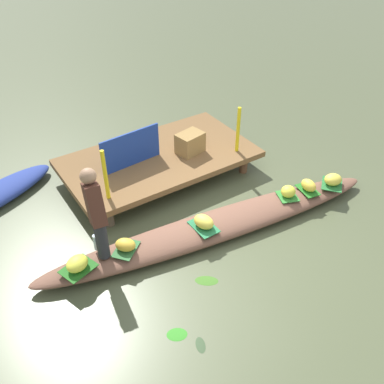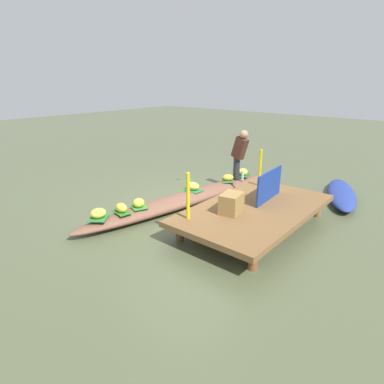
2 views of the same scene
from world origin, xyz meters
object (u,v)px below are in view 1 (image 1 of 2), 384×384
at_px(banana_bunch_1, 125,245).
at_px(banana_bunch_2, 288,191).
at_px(market_banner, 131,149).
at_px(banana_bunch_5, 204,222).
at_px(banana_bunch_3, 309,185).
at_px(vendor_boat, 217,226).
at_px(banana_bunch_4, 77,264).
at_px(water_bottle, 96,242).
at_px(produce_crate, 190,143).
at_px(banana_bunch_0, 333,180).
at_px(vendor_person, 96,211).

bearing_deg(banana_bunch_1, banana_bunch_2, -7.32).
bearing_deg(market_banner, banana_bunch_5, -88.13).
distance_m(banana_bunch_3, banana_bunch_5, 1.86).
xyz_separation_m(vendor_boat, banana_bunch_1, (-1.37, 0.17, 0.21)).
distance_m(banana_bunch_4, water_bottle, 0.40).
bearing_deg(market_banner, produce_crate, -15.33).
height_order(banana_bunch_2, produce_crate, produce_crate).
relative_size(banana_bunch_3, water_bottle, 1.15).
distance_m(banana_bunch_2, banana_bunch_3, 0.38).
bearing_deg(banana_bunch_0, market_banner, 140.22).
bearing_deg(water_bottle, market_banner, 47.72).
bearing_deg(banana_bunch_1, banana_bunch_3, -7.48).
xyz_separation_m(banana_bunch_2, banana_bunch_3, (0.38, -0.06, -0.00)).
bearing_deg(banana_bunch_5, produce_crate, 62.83).
bearing_deg(water_bottle, produce_crate, 27.38).
bearing_deg(water_bottle, banana_bunch_1, -35.15).
height_order(banana_bunch_5, water_bottle, water_bottle).
bearing_deg(banana_bunch_5, water_bottle, 163.50).
bearing_deg(banana_bunch_4, banana_bunch_0, -7.22).
height_order(banana_bunch_2, banana_bunch_3, banana_bunch_2).
relative_size(vendor_person, produce_crate, 2.82).
xyz_separation_m(vendor_boat, banana_bunch_3, (1.60, -0.22, 0.22)).
relative_size(banana_bunch_5, vendor_person, 0.25).
relative_size(banana_bunch_5, produce_crate, 0.71).
distance_m(banana_bunch_1, banana_bunch_3, 2.99).
height_order(banana_bunch_4, produce_crate, produce_crate).
xyz_separation_m(banana_bunch_0, water_bottle, (-3.72, 0.72, 0.02)).
bearing_deg(water_bottle, vendor_boat, -13.02).
relative_size(vendor_boat, produce_crate, 12.11).
distance_m(banana_bunch_4, produce_crate, 2.92).
bearing_deg(market_banner, banana_bunch_1, -124.57).
bearing_deg(banana_bunch_1, water_bottle, 144.85).
xyz_separation_m(banana_bunch_2, vendor_person, (-2.86, 0.46, 0.61)).
xyz_separation_m(banana_bunch_5, water_bottle, (-1.43, 0.42, 0.02)).
distance_m(banana_bunch_0, banana_bunch_4, 4.09).
distance_m(banana_bunch_1, market_banner, 1.86).
relative_size(banana_bunch_1, banana_bunch_2, 1.21).
bearing_deg(banana_bunch_5, banana_bunch_2, -5.09).
xyz_separation_m(banana_bunch_0, produce_crate, (-1.48, 1.87, 0.23)).
bearing_deg(banana_bunch_0, banana_bunch_3, 166.57).
bearing_deg(banana_bunch_5, market_banner, 96.27).
height_order(banana_bunch_0, banana_bunch_2, same).
relative_size(banana_bunch_0, vendor_person, 0.23).
relative_size(vendor_person, market_banner, 1.17).
bearing_deg(market_banner, banana_bunch_0, -44.18).
height_order(banana_bunch_0, banana_bunch_4, same).
bearing_deg(banana_bunch_0, banana_bunch_4, 172.78).
distance_m(banana_bunch_0, banana_bunch_1, 3.44).
xyz_separation_m(banana_bunch_4, banana_bunch_5, (1.77, -0.22, 0.00)).
relative_size(water_bottle, market_banner, 0.22).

